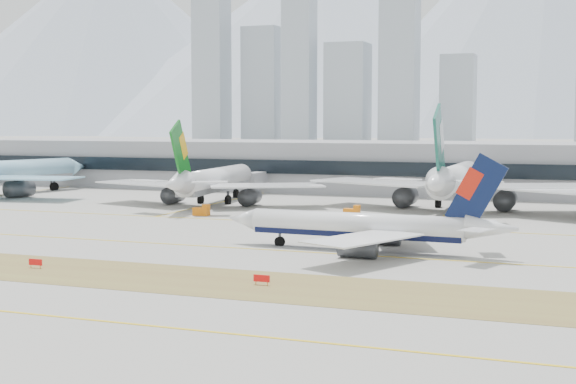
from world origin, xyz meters
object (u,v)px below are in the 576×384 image
at_px(taxiing_airliner, 366,227).
at_px(widebody_eva, 213,182).
at_px(widebody_cathay, 456,181).
at_px(terminal, 372,166).

xyz_separation_m(taxiing_airliner, widebody_eva, (-55.95, 59.80, 1.84)).
distance_m(widebody_cathay, terminal, 55.08).
bearing_deg(taxiing_airliner, widebody_eva, -44.66).
bearing_deg(widebody_cathay, taxiing_airliner, 176.91).
distance_m(taxiing_airliner, widebody_cathay, 70.89).
distance_m(taxiing_airliner, widebody_eva, 81.92).
xyz_separation_m(taxiing_airliner, terminal, (-28.32, 115.51, 3.56)).
bearing_deg(widebody_cathay, widebody_eva, 100.32).
height_order(taxiing_airliner, widebody_eva, widebody_eva).
bearing_deg(widebody_eva, terminal, -31.88).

